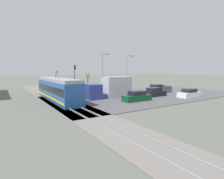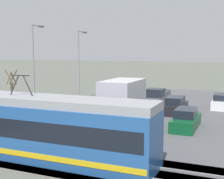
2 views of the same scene
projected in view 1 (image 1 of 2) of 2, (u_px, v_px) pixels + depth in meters
The scene contains 13 objects.
ground_plane at pixel (149, 95), 33.01m from camera, with size 320.00×320.00×0.00m, color #565B51.
road_surface at pixel (149, 95), 33.00m from camera, with size 17.51×36.55×0.08m.
rail_bed at pixel (65, 104), 24.28m from camera, with size 68.64×4.40×0.22m.
light_rail_tram at pixel (57, 89), 27.12m from camera, with size 15.43×2.66×4.52m.
box_truck at pixel (111, 88), 29.76m from camera, with size 2.55×8.17×3.52m.
pickup_truck at pixel (159, 90), 35.93m from camera, with size 1.99×5.64×1.77m.
sedan_car_0 at pixel (189, 94), 30.18m from camera, with size 1.83×4.43×1.44m.
sedan_car_1 at pixel (137, 97), 26.33m from camera, with size 1.71×4.61×1.51m.
sedan_car_2 at pixel (154, 93), 31.08m from camera, with size 1.72×4.66×1.54m.
traffic_light_pole at pixel (75, 75), 36.89m from camera, with size 0.28×0.47×5.78m.
street_tree at pixel (88, 83), 39.26m from camera, with size 1.01×0.84×4.21m.
street_lamp_near_crossing at pixel (103, 69), 41.65m from camera, with size 0.36×1.95×8.76m.
street_lamp_mid_block at pixel (127, 70), 42.64m from camera, with size 0.36×1.95×8.39m.
Camera 1 is at (-23.67, 23.63, 4.63)m, focal length 28.00 mm.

